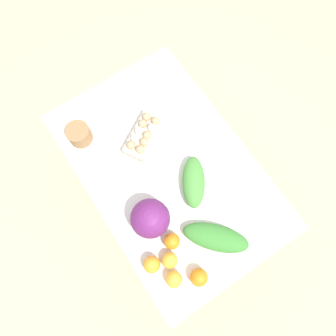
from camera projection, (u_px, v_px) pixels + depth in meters
ground_plane at (168, 199)px, 2.37m from camera, size 8.00×8.00×0.00m
dining_table at (168, 175)px, 1.77m from camera, size 1.25×0.80×0.74m
cabbage_purple at (150, 218)px, 1.50m from camera, size 0.18×0.18×0.18m
egg_carton at (144, 135)px, 1.67m from camera, size 0.23×0.28×0.09m
paper_bag at (79, 134)px, 1.67m from camera, size 0.12×0.12×0.10m
greens_bunch_kale at (216, 238)px, 1.52m from camera, size 0.31×0.30×0.08m
greens_bunch_chard at (194, 182)px, 1.60m from camera, size 0.28×0.24×0.09m
orange_0 at (152, 264)px, 1.49m from camera, size 0.08×0.08×0.08m
orange_1 at (174, 279)px, 1.47m from camera, size 0.08×0.08×0.08m
orange_2 at (199, 277)px, 1.47m from camera, size 0.08×0.08×0.08m
orange_3 at (170, 260)px, 1.49m from camera, size 0.08×0.08×0.08m
orange_4 at (172, 241)px, 1.52m from camera, size 0.08×0.08×0.08m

